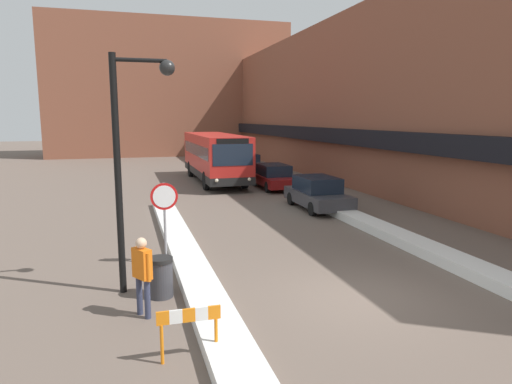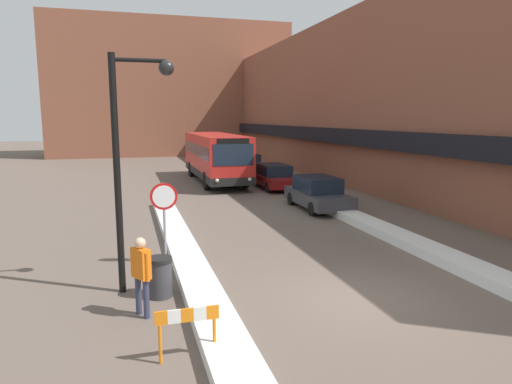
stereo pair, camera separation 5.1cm
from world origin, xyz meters
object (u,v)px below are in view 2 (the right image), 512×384
object	(u,v)px
pedestrian	(141,269)
trash_bin	(160,277)
parked_car_back	(246,164)
parked_car_middle	(274,176)
parked_car_front	(318,193)
street_lamp	(130,145)
construction_barricade	(187,323)
city_bus	(215,156)
stop_sign	(164,206)

from	to	relation	value
pedestrian	trash_bin	distance (m)	1.20
pedestrian	parked_car_back	bearing A→B (deg)	129.79
parked_car_back	trash_bin	size ratio (longest dim) A/B	5.13
parked_car_middle	parked_car_back	xyz separation A→B (m)	(-0.00, 6.65, 0.05)
parked_car_middle	parked_car_front	bearing A→B (deg)	-90.00
parked_car_back	pedestrian	bearing A→B (deg)	-109.82
parked_car_front	street_lamp	distance (m)	11.87
construction_barricade	trash_bin	bearing A→B (deg)	94.77
city_bus	street_lamp	distance (m)	18.97
parked_car_front	trash_bin	size ratio (longest dim) A/B	4.43
stop_sign	street_lamp	distance (m)	2.67
parked_car_back	street_lamp	world-z (taller)	street_lamp
parked_car_front	parked_car_back	bearing A→B (deg)	90.00
stop_sign	street_lamp	world-z (taller)	street_lamp
parked_car_front	pedestrian	world-z (taller)	pedestrian
parked_car_front	trash_bin	xyz separation A→B (m)	(-7.73, -8.61, -0.25)
stop_sign	pedestrian	world-z (taller)	stop_sign
trash_bin	stop_sign	bearing A→B (deg)	82.11
parked_car_middle	street_lamp	world-z (taller)	street_lamp
city_bus	pedestrian	xyz separation A→B (m)	(-5.35, -19.62, -0.66)
parked_car_back	stop_sign	world-z (taller)	stop_sign
city_bus	parked_car_back	world-z (taller)	city_bus
parked_car_front	street_lamp	size ratio (longest dim) A/B	0.75
construction_barricade	parked_car_back	bearing A→B (deg)	73.15
street_lamp	pedestrian	distance (m)	2.93
parked_car_back	pedestrian	xyz separation A→B (m)	(-8.17, -22.67, 0.27)
city_bus	construction_barricade	xyz separation A→B (m)	(-4.67, -21.65, -1.02)
parked_car_back	construction_barricade	xyz separation A→B (m)	(-7.48, -24.69, -0.10)
stop_sign	street_lamp	size ratio (longest dim) A/B	0.42
parked_car_front	stop_sign	world-z (taller)	stop_sign
city_bus	construction_barricade	bearing A→B (deg)	-102.17
parked_car_back	parked_car_middle	bearing A→B (deg)	-90.00
pedestrian	trash_bin	bearing A→B (deg)	125.61
construction_barricade	pedestrian	bearing A→B (deg)	108.69
parked_car_back	stop_sign	distance (m)	20.73
parked_car_front	street_lamp	world-z (taller)	street_lamp
parked_car_back	construction_barricade	distance (m)	25.80
pedestrian	construction_barricade	bearing A→B (deg)	-11.70
parked_car_back	street_lamp	distance (m)	22.85
street_lamp	pedestrian	bearing A→B (deg)	-86.12
parked_car_back	stop_sign	size ratio (longest dim) A/B	2.06
city_bus	street_lamp	size ratio (longest dim) A/B	1.86
parked_car_back	pedestrian	size ratio (longest dim) A/B	2.84
city_bus	trash_bin	xyz separation A→B (m)	(-4.92, -18.64, -1.21)
stop_sign	construction_barricade	distance (m)	5.45
city_bus	parked_car_front	xyz separation A→B (m)	(2.81, -10.04, -0.95)
street_lamp	pedestrian	world-z (taller)	street_lamp
city_bus	pedestrian	size ratio (longest dim) A/B	6.06
parked_car_middle	stop_sign	xyz separation A→B (m)	(-7.41, -12.69, 1.01)
parked_car_front	parked_car_middle	distance (m)	6.43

